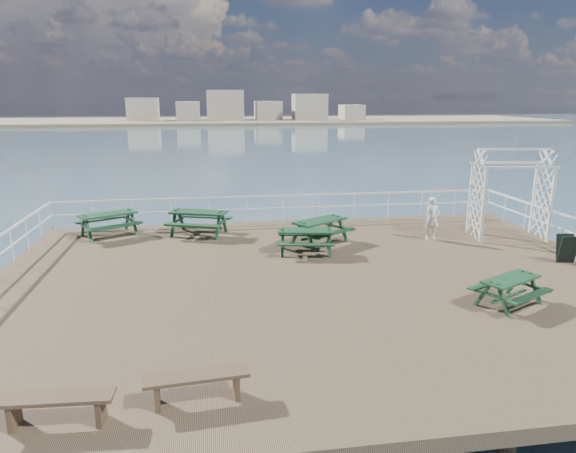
# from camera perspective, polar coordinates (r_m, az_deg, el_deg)

# --- Properties ---
(ground) EXTENTS (18.00, 14.00, 0.30)m
(ground) POSITION_cam_1_polar(r_m,az_deg,el_deg) (14.38, 3.36, -6.36)
(ground) COLOR brown
(ground) RESTS_ON ground
(sea_backdrop) EXTENTS (300.00, 300.00, 9.20)m
(sea_backdrop) POSITION_cam_1_polar(r_m,az_deg,el_deg) (148.13, -2.81, 12.07)
(sea_backdrop) COLOR #466676
(sea_backdrop) RESTS_ON ground
(railing) EXTENTS (17.77, 13.76, 1.10)m
(railing) POSITION_cam_1_polar(r_m,az_deg,el_deg) (16.47, 1.31, 0.06)
(railing) COLOR white
(railing) RESTS_ON ground
(picnic_table_a) EXTENTS (2.46, 2.32, 0.95)m
(picnic_table_a) POSITION_cam_1_polar(r_m,az_deg,el_deg) (19.61, -19.33, 0.75)
(picnic_table_a) COLOR #12311E
(picnic_table_a) RESTS_ON ground
(picnic_table_b) EXTENTS (2.47, 2.24, 0.99)m
(picnic_table_b) POSITION_cam_1_polar(r_m,az_deg,el_deg) (18.95, -9.89, 0.97)
(picnic_table_b) COLOR #12311E
(picnic_table_b) RESTS_ON ground
(picnic_table_c) EXTENTS (2.46, 2.35, 0.94)m
(picnic_table_c) POSITION_cam_1_polar(r_m,az_deg,el_deg) (17.59, 3.56, 0.04)
(picnic_table_c) COLOR #12311E
(picnic_table_c) RESTS_ON ground
(picnic_table_d) EXTENTS (2.01, 1.72, 0.87)m
(picnic_table_d) POSITION_cam_1_polar(r_m,az_deg,el_deg) (16.48, 1.99, -1.08)
(picnic_table_d) COLOR #12311E
(picnic_table_d) RESTS_ON ground
(picnic_table_e) EXTENTS (2.00, 1.86, 0.78)m
(picnic_table_e) POSITION_cam_1_polar(r_m,az_deg,el_deg) (13.51, 23.46, -6.02)
(picnic_table_e) COLOR #12311E
(picnic_table_e) RESTS_ON ground
(flat_bench_near) EXTENTS (1.73, 0.51, 0.49)m
(flat_bench_near) POSITION_cam_1_polar(r_m,az_deg,el_deg) (8.97, -24.31, -17.45)
(flat_bench_near) COLOR brown
(flat_bench_near) RESTS_ON ground
(flat_bench_far) EXTENTS (1.74, 0.56, 0.49)m
(flat_bench_far) POSITION_cam_1_polar(r_m,az_deg,el_deg) (8.91, -10.09, -16.56)
(flat_bench_far) COLOR brown
(flat_bench_far) RESTS_ON ground
(trellis_arbor) EXTENTS (2.72, 1.71, 3.18)m
(trellis_arbor) POSITION_cam_1_polar(r_m,az_deg,el_deg) (19.78, 23.42, 2.87)
(trellis_arbor) COLOR white
(trellis_arbor) RESTS_ON ground
(sandwich_board) EXTENTS (0.59, 0.47, 0.88)m
(sandwich_board) POSITION_cam_1_polar(r_m,az_deg,el_deg) (17.67, 28.54, -2.22)
(sandwich_board) COLOR black
(sandwich_board) RESTS_ON ground
(person) EXTENTS (0.57, 0.39, 1.52)m
(person) POSITION_cam_1_polar(r_m,az_deg,el_deg) (18.69, 15.73, 0.87)
(person) COLOR white
(person) RESTS_ON ground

